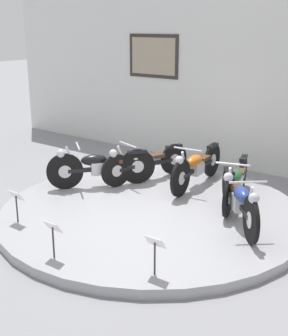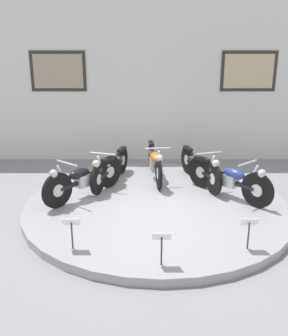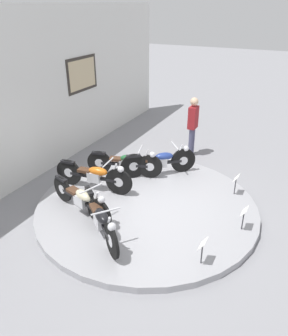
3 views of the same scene
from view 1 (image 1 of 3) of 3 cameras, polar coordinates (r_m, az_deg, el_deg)
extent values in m
plane|color=gray|center=(7.76, 0.92, -5.90)|extent=(60.00, 60.00, 0.00)
cylinder|color=#99999E|center=(7.74, 0.92, -5.41)|extent=(4.95, 4.95, 0.14)
cube|color=silver|center=(10.14, 12.75, 11.48)|extent=(14.00, 0.20, 4.22)
cube|color=#2D2823|center=(11.25, 1.14, 13.48)|extent=(1.40, 0.02, 1.00)
cube|color=tan|center=(11.25, 1.13, 13.48)|extent=(1.24, 0.02, 0.84)
cylinder|color=black|center=(8.60, -9.61, -0.41)|extent=(0.47, 0.55, 0.67)
cylinder|color=silver|center=(8.60, -9.61, -0.41)|extent=(0.20, 0.22, 0.23)
cylinder|color=black|center=(8.78, -0.81, 0.20)|extent=(0.47, 0.55, 0.67)
cylinder|color=silver|center=(8.78, -0.81, 0.20)|extent=(0.20, 0.22, 0.23)
cube|color=black|center=(8.67, -5.17, -0.10)|extent=(0.84, 1.01, 0.07)
cube|color=silver|center=(8.66, -5.43, 0.01)|extent=(0.36, 0.37, 0.24)
ellipsoid|color=black|center=(8.60, -6.12, 0.98)|extent=(0.47, 0.51, 0.20)
cube|color=#472D1E|center=(8.66, -3.75, 0.88)|extent=(0.36, 0.37, 0.07)
cube|color=black|center=(8.71, -0.82, 2.00)|extent=(0.30, 0.34, 0.06)
cylinder|color=silver|center=(8.56, -8.69, 0.93)|extent=(0.19, 0.22, 0.54)
cylinder|color=silver|center=(8.50, -8.04, 2.67)|extent=(0.44, 0.37, 0.03)
sphere|color=silver|center=(8.50, -10.13, 1.74)|extent=(0.15, 0.15, 0.15)
cylinder|color=black|center=(8.63, -3.39, -0.32)|extent=(0.24, 0.61, 0.62)
cylinder|color=silver|center=(8.63, -3.39, -0.32)|extent=(0.13, 0.23, 0.22)
cylinder|color=black|center=(9.37, 3.64, 1.10)|extent=(0.24, 0.61, 0.62)
cylinder|color=silver|center=(9.37, 3.64, 1.10)|extent=(0.13, 0.23, 0.22)
cube|color=black|center=(8.98, 0.27, 0.42)|extent=(0.44, 1.20, 0.07)
cube|color=silver|center=(8.95, 0.06, 0.50)|extent=(0.29, 0.37, 0.24)
ellipsoid|color=beige|center=(8.85, -0.47, 1.38)|extent=(0.36, 0.52, 0.20)
cube|color=#472D1E|center=(9.07, 1.41, 1.49)|extent=(0.29, 0.37, 0.07)
cube|color=black|center=(9.30, 3.67, 2.65)|extent=(0.20, 0.37, 0.06)
cylinder|color=silver|center=(8.64, -2.58, 1.11)|extent=(0.12, 0.25, 0.54)
cylinder|color=silver|center=(8.63, -2.00, 2.88)|extent=(0.52, 0.19, 0.03)
sphere|color=silver|center=(8.50, -3.78, 1.79)|extent=(0.15, 0.15, 0.15)
cylinder|color=black|center=(8.14, 4.47, -1.23)|extent=(0.12, 0.67, 0.67)
cylinder|color=silver|center=(8.14, 4.47, -1.23)|extent=(0.09, 0.24, 0.23)
cylinder|color=black|center=(9.31, 8.30, 1.01)|extent=(0.12, 0.67, 0.67)
cylinder|color=silver|center=(9.31, 8.30, 1.01)|extent=(0.09, 0.24, 0.23)
cube|color=black|center=(8.72, 6.51, -0.03)|extent=(0.19, 1.24, 0.07)
cube|color=silver|center=(8.68, 6.40, 0.03)|extent=(0.23, 0.34, 0.24)
ellipsoid|color=#D16619|center=(8.55, 6.15, 0.88)|extent=(0.27, 0.50, 0.20)
cube|color=#472D1E|center=(8.88, 7.15, 1.19)|extent=(0.23, 0.34, 0.07)
cube|color=black|center=(9.24, 8.37, 2.70)|extent=(0.13, 0.37, 0.06)
cylinder|color=silver|center=(8.21, 4.98, 0.37)|extent=(0.07, 0.25, 0.54)
cylinder|color=silver|center=(8.23, 5.37, 2.29)|extent=(0.54, 0.08, 0.03)
sphere|color=silver|center=(7.99, 4.33, 0.97)|extent=(0.15, 0.15, 0.15)
cylinder|color=black|center=(7.41, 10.20, -3.48)|extent=(0.23, 0.63, 0.64)
cylinder|color=silver|center=(7.41, 10.20, -3.48)|extent=(0.13, 0.23, 0.22)
cylinder|color=black|center=(8.67, 11.93, -0.51)|extent=(0.23, 0.63, 0.64)
cylinder|color=silver|center=(8.67, 11.93, -0.51)|extent=(0.13, 0.23, 0.22)
cube|color=black|center=(8.04, 11.13, -1.88)|extent=(0.42, 1.21, 0.07)
cube|color=silver|center=(7.99, 11.09, -1.83)|extent=(0.28, 0.36, 0.24)
ellipsoid|color=#1E562D|center=(7.85, 11.03, -0.95)|extent=(0.35, 0.52, 0.20)
cube|color=#472D1E|center=(8.20, 11.47, -0.49)|extent=(0.28, 0.36, 0.07)
cube|color=black|center=(8.59, 12.04, 1.21)|extent=(0.20, 0.37, 0.06)
cylinder|color=silver|center=(7.48, 10.50, -1.67)|extent=(0.11, 0.25, 0.54)
cylinder|color=silver|center=(7.50, 10.76, 0.46)|extent=(0.53, 0.18, 0.03)
sphere|color=silver|center=(7.24, 10.24, -1.12)|extent=(0.15, 0.15, 0.15)
cylinder|color=black|center=(6.59, 12.92, -6.20)|extent=(0.48, 0.54, 0.67)
cylinder|color=silver|center=(6.59, 12.92, -6.20)|extent=(0.20, 0.22, 0.23)
cylinder|color=black|center=(7.80, 10.23, -2.30)|extent=(0.48, 0.54, 0.67)
cylinder|color=silver|center=(7.80, 10.23, -2.30)|extent=(0.20, 0.22, 0.23)
cube|color=black|center=(7.19, 11.46, -4.09)|extent=(0.86, 0.99, 0.07)
cube|color=silver|center=(7.15, 11.55, -4.05)|extent=(0.36, 0.37, 0.24)
ellipsoid|color=navy|center=(7.00, 11.83, -3.12)|extent=(0.48, 0.51, 0.20)
cube|color=#472D1E|center=(7.34, 11.10, -2.45)|extent=(0.36, 0.37, 0.07)
cube|color=black|center=(7.71, 10.34, -0.31)|extent=(0.31, 0.34, 0.06)
cylinder|color=silver|center=(6.64, 12.68, -4.11)|extent=(0.20, 0.22, 0.54)
cylinder|color=silver|center=(6.65, 12.58, -1.69)|extent=(0.43, 0.38, 0.03)
sphere|color=silver|center=(6.41, 13.26, -3.61)|extent=(0.15, 0.15, 0.15)
cylinder|color=#333338|center=(7.37, -15.23, -4.86)|extent=(0.02, 0.02, 0.42)
cube|color=white|center=(7.29, -15.36, -3.22)|extent=(0.26, 0.11, 0.15)
cylinder|color=#333338|center=(6.19, -10.99, -8.91)|extent=(0.02, 0.02, 0.42)
cube|color=white|center=(6.09, -11.11, -7.01)|extent=(0.26, 0.11, 0.15)
cylinder|color=#333338|center=(5.69, 1.32, -11.01)|extent=(0.02, 0.02, 0.42)
cube|color=white|center=(5.59, 1.33, -8.97)|extent=(0.26, 0.11, 0.15)
camera|label=2|loc=(4.60, -67.42, 7.57)|focal=42.00mm
camera|label=3|loc=(10.39, -38.13, 20.33)|focal=35.00mm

